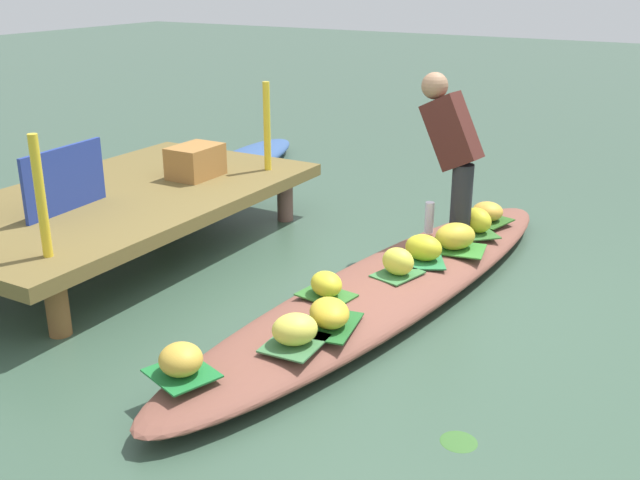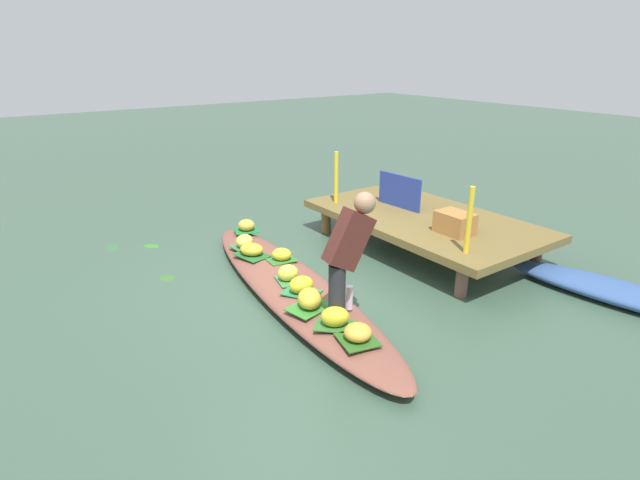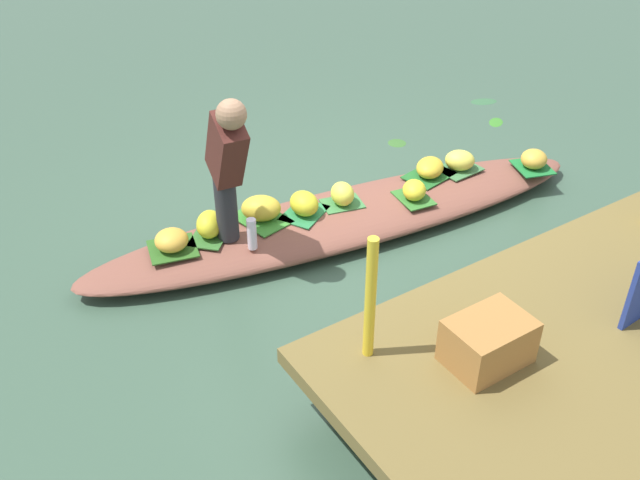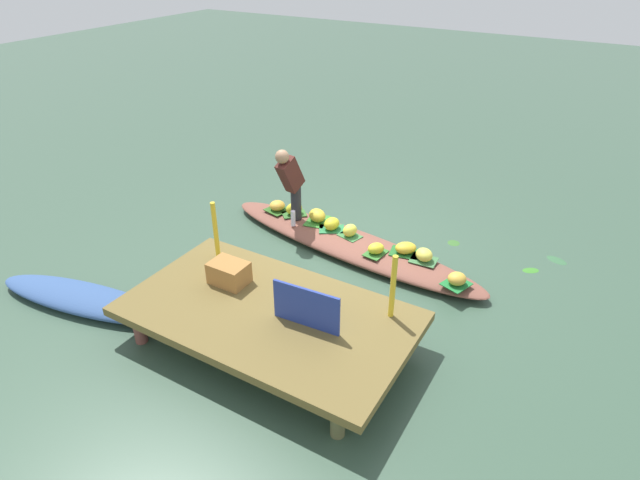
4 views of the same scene
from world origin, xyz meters
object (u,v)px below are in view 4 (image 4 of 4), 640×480
banana_bunch_2 (277,206)px  banana_bunch_8 (406,248)px  vendor_person (291,180)px  banana_bunch_1 (457,279)px  banana_bunch_5 (424,255)px  vendor_boat (348,244)px  water_bottle (293,218)px  banana_bunch_6 (376,248)px  banana_bunch_0 (317,215)px  banana_bunch_7 (332,224)px  produce_crate (229,273)px  moored_boat (84,299)px  banana_bunch_3 (350,230)px  banana_bunch_4 (294,209)px  market_banner (306,307)px

banana_bunch_2 → banana_bunch_8: size_ratio=0.84×
banana_bunch_2 → vendor_person: (-0.40, 0.19, 0.61)m
banana_bunch_1 → banana_bunch_5: banana_bunch_5 is taller
vendor_boat → water_bottle: size_ratio=17.70×
banana_bunch_2 → banana_bunch_6: bearing=168.4°
banana_bunch_5 → banana_bunch_0: bearing=-7.2°
banana_bunch_7 → produce_crate: produce_crate is taller
moored_boat → banana_bunch_6: bearing=-146.2°
banana_bunch_0 → banana_bunch_7: 0.34m
banana_bunch_2 → banana_bunch_5: bearing=174.9°
banana_bunch_6 → banana_bunch_5: bearing=-165.2°
moored_boat → banana_bunch_6: 3.83m
vendor_boat → banana_bunch_3: banana_bunch_3 is taller
banana_bunch_0 → banana_bunch_4: (0.43, -0.01, -0.00)m
banana_bunch_0 → produce_crate: size_ratio=0.69×
vendor_person → banana_bunch_2: bearing=-25.5°
moored_boat → banana_bunch_4: size_ratio=9.53×
vendor_person → vendor_boat: bearing=179.0°
banana_bunch_8 → banana_bunch_5: bearing=169.7°
market_banner → banana_bunch_5: bearing=-105.8°
banana_bunch_3 → banana_bunch_6: 0.59m
banana_bunch_1 → produce_crate: (2.24, 1.71, 0.31)m
banana_bunch_2 → produce_crate: (-0.88, 2.26, 0.32)m
banana_bunch_0 → banana_bunch_7: banana_bunch_0 is taller
banana_bunch_3 → banana_bunch_8: 0.88m
banana_bunch_7 → water_bottle: 0.59m
banana_bunch_8 → vendor_boat: bearing=2.2°
banana_bunch_1 → banana_bunch_4: size_ratio=0.89×
vendor_boat → banana_bunch_4: (1.09, -0.22, 0.20)m
banana_bunch_6 → water_bottle: water_bottle is taller
banana_bunch_5 → banana_bunch_2: bearing=-5.1°
banana_bunch_1 → banana_bunch_8: 0.93m
banana_bunch_0 → banana_bunch_5: size_ratio=1.21×
banana_bunch_8 → water_bottle: 1.78m
banana_bunch_8 → produce_crate: produce_crate is taller
market_banner → produce_crate: bearing=-13.7°
banana_bunch_7 → market_banner: (-1.02, 2.36, 0.41)m
market_banner → produce_crate: size_ratio=1.73×
banana_bunch_4 → banana_bunch_6: size_ratio=1.12×
banana_bunch_4 → water_bottle: size_ratio=1.08×
moored_boat → banana_bunch_7: banana_bunch_7 is taller
banana_bunch_3 → banana_bunch_5: (-1.17, 0.07, -0.01)m
banana_bunch_1 → banana_bunch_3: bearing=-13.0°
banana_bunch_1 → banana_bunch_5: (0.56, -0.32, 0.00)m
banana_bunch_3 → banana_bunch_8: size_ratio=0.77×
banana_bunch_7 → produce_crate: 2.17m
vendor_person → market_banner: vendor_person is taller
banana_bunch_1 → vendor_person: bearing=-7.5°
banana_bunch_2 → water_bottle: 0.58m
banana_bunch_4 → banana_bunch_2: bearing=2.9°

